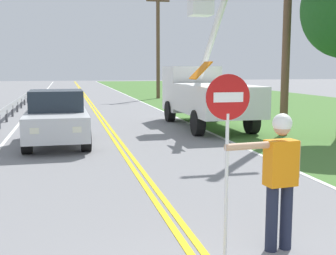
# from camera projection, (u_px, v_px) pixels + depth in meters

# --- Properties ---
(grass_verge_right) EXTENTS (16.00, 110.00, 0.01)m
(grass_verge_right) POSITION_uv_depth(u_px,v_px,m) (301.00, 109.00, 25.44)
(grass_verge_right) COLOR #477533
(grass_verge_right) RESTS_ON ground
(centerline_yellow_left) EXTENTS (0.11, 110.00, 0.01)m
(centerline_yellow_left) POSITION_uv_depth(u_px,v_px,m) (96.00, 114.00, 22.82)
(centerline_yellow_left) COLOR yellow
(centerline_yellow_left) RESTS_ON ground
(centerline_yellow_right) EXTENTS (0.11, 110.00, 0.01)m
(centerline_yellow_right) POSITION_uv_depth(u_px,v_px,m) (100.00, 114.00, 22.86)
(centerline_yellow_right) COLOR yellow
(centerline_yellow_right) RESTS_ON ground
(edge_line_right) EXTENTS (0.12, 110.00, 0.01)m
(edge_line_right) POSITION_uv_depth(u_px,v_px,m) (166.00, 113.00, 23.64)
(edge_line_right) COLOR silver
(edge_line_right) RESTS_ON ground
(edge_line_left) EXTENTS (0.12, 110.00, 0.01)m
(edge_line_left) POSITION_uv_depth(u_px,v_px,m) (25.00, 116.00, 22.03)
(edge_line_left) COLOR silver
(edge_line_left) RESTS_ON ground
(flagger_worker) EXTENTS (1.08, 0.28, 1.83)m
(flagger_worker) POSITION_uv_depth(u_px,v_px,m) (280.00, 173.00, 5.73)
(flagger_worker) COLOR #1E2338
(flagger_worker) RESTS_ON ground
(stop_sign_paddle) EXTENTS (0.56, 0.04, 2.33)m
(stop_sign_paddle) POSITION_uv_depth(u_px,v_px,m) (227.00, 125.00, 5.39)
(stop_sign_paddle) COLOR silver
(stop_sign_paddle) RESTS_ON ground
(utility_bucket_truck) EXTENTS (2.67, 6.81, 5.34)m
(utility_bucket_truck) POSITION_uv_depth(u_px,v_px,m) (204.00, 92.00, 18.18)
(utility_bucket_truck) COLOR white
(utility_bucket_truck) RESTS_ON ground
(oncoming_sedan_nearest) EXTENTS (1.94, 4.12, 1.70)m
(oncoming_sedan_nearest) POSITION_uv_depth(u_px,v_px,m) (57.00, 118.00, 13.75)
(oncoming_sedan_nearest) COLOR silver
(oncoming_sedan_nearest) RESTS_ON ground
(utility_pole_near) EXTENTS (1.80, 0.28, 8.61)m
(utility_pole_near) POSITION_uv_depth(u_px,v_px,m) (288.00, 6.00, 15.13)
(utility_pole_near) COLOR brown
(utility_pole_near) RESTS_ON ground
(utility_pole_mid) EXTENTS (1.80, 0.28, 8.07)m
(utility_pole_mid) POSITION_uv_depth(u_px,v_px,m) (158.00, 44.00, 34.07)
(utility_pole_mid) COLOR brown
(utility_pole_mid) RESTS_ON ground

